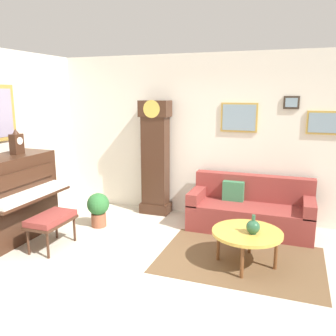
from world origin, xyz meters
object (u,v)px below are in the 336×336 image
piano_bench (51,220)px  couch (250,210)px  green_jug (253,227)px  potted_plant (98,207)px  coffee_table (247,234)px  grandfather_clock (155,161)px  piano (10,198)px  mantel_clock (17,143)px

piano_bench → couch: size_ratio=0.37×
green_jug → potted_plant: size_ratio=0.43×
piano_bench → coffee_table: piano_bench is taller
piano_bench → grandfather_clock: 2.14m
coffee_table → green_jug: size_ratio=3.67×
piano → grandfather_clock: (1.56, 1.84, 0.33)m
coffee_table → mantel_clock: bearing=-177.7°
piano → coffee_table: 3.42m
couch → piano_bench: bearing=-146.6°
green_jug → potted_plant: 2.60m
grandfather_clock → mantel_clock: bearing=-134.0°
piano → coffee_table: bearing=6.0°
piano_bench → piano: bearing=175.6°
piano_bench → mantel_clock: mantel_clock is taller
piano_bench → green_jug: green_jug is taller
couch → mantel_clock: (-3.28, -1.39, 1.11)m
grandfather_clock → piano_bench: bearing=-113.1°
grandfather_clock → potted_plant: size_ratio=3.62×
coffee_table → potted_plant: bearing=168.1°
couch → mantel_clock: mantel_clock is taller
coffee_table → green_jug: green_jug is taller
couch → coffee_table: size_ratio=2.16×
piano → piano_bench: (0.75, -0.06, -0.23)m
piano → couch: bearing=26.1°
piano → grandfather_clock: grandfather_clock is taller
green_jug → potted_plant: green_jug is taller
grandfather_clock → coffee_table: size_ratio=2.31×
piano → potted_plant: 1.32m
piano_bench → mantel_clock: bearing=159.5°
grandfather_clock → coffee_table: 2.42m
couch → potted_plant: couch is taller
piano_bench → grandfather_clock: size_ratio=0.34×
mantel_clock → potted_plant: (0.94, 0.65, -1.10)m
couch → green_jug: couch is taller
couch → potted_plant: (-2.34, -0.73, 0.01)m
piano_bench → coffee_table: (2.64, 0.42, 0.01)m
piano_bench → coffee_table: 2.68m
piano_bench → couch: (2.53, 1.67, -0.09)m
coffee_table → green_jug: 0.15m
mantel_clock → coffee_table: bearing=2.3°
grandfather_clock → couch: bearing=-7.6°
grandfather_clock → mantel_clock: 2.29m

